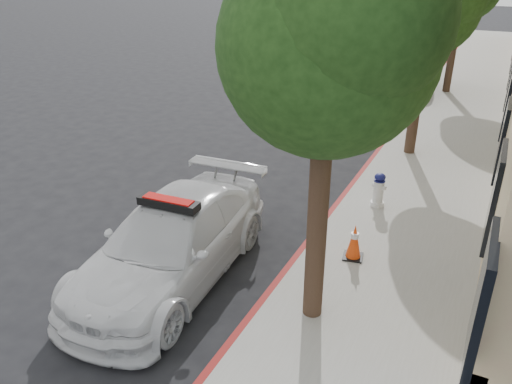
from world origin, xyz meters
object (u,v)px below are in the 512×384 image
Objects in this scene: parked_car_mid at (336,95)px; fire_hydrant at (379,190)px; parked_car_far at (404,76)px; police_car at (172,242)px; traffic_cone at (354,241)px.

parked_car_mid reaches higher than fire_hydrant.
police_car is at bearing -95.78° from parked_car_far.
traffic_cone is at bearing -84.54° from parked_car_far.
parked_car_far is at bearing 83.01° from police_car.
parked_car_far is (1.55, 4.22, 0.05)m from parked_car_mid.
police_car is 11.17m from parked_car_mid.
parked_car_far is (0.96, 15.37, 0.04)m from police_car.
police_car reaches higher than fire_hydrant.
parked_car_mid is at bearing 130.41° from fire_hydrant.
police_car is 7.25× the size of traffic_cone.
fire_hydrant is at bearing 93.00° from traffic_cone.
parked_car_mid is 5.25× the size of fire_hydrant.
police_car is at bearing -89.36° from parked_car_mid.
parked_car_mid is (-0.60, 11.15, -0.01)m from police_car.
fire_hydrant is (2.66, 4.16, -0.18)m from police_car.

